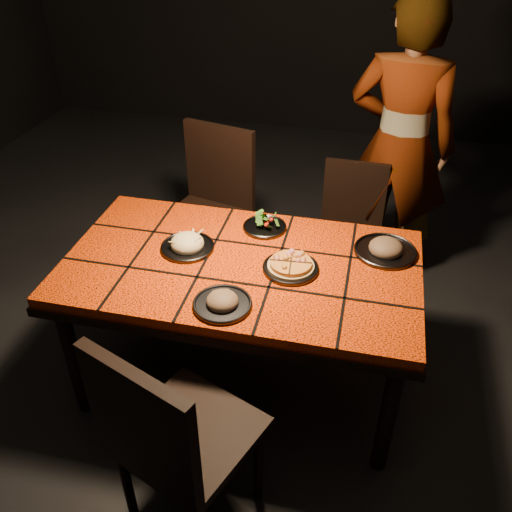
% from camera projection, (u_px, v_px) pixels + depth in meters
% --- Properties ---
extents(room_shell, '(6.04, 7.04, 3.08)m').
position_uv_depth(room_shell, '(238.00, 99.00, 2.01)').
color(room_shell, black).
rests_on(room_shell, ground).
extents(dining_table, '(1.62, 0.92, 0.75)m').
position_uv_depth(dining_table, '(241.00, 276.00, 2.49)').
color(dining_table, '#FE4108').
rests_on(dining_table, ground).
extents(chair_near, '(0.59, 0.59, 1.01)m').
position_uv_depth(chair_near, '(170.00, 437.00, 1.89)').
color(chair_near, black).
rests_on(chair_near, ground).
extents(chair_far_left, '(0.55, 0.55, 1.01)m').
position_uv_depth(chair_far_left, '(212.00, 200.00, 3.27)').
color(chair_far_left, black).
rests_on(chair_far_left, ground).
extents(chair_far_right, '(0.38, 0.38, 0.83)m').
position_uv_depth(chair_far_right, '(350.00, 222.00, 3.26)').
color(chair_far_right, black).
rests_on(chair_far_right, ground).
extents(diner, '(0.71, 0.53, 1.76)m').
position_uv_depth(diner, '(400.00, 146.00, 3.18)').
color(diner, brown).
rests_on(diner, ground).
extents(plate_pizza, '(0.25, 0.25, 0.04)m').
position_uv_depth(plate_pizza, '(291.00, 266.00, 2.39)').
color(plate_pizza, '#313136').
rests_on(plate_pizza, dining_table).
extents(plate_pasta, '(0.25, 0.25, 0.08)m').
position_uv_depth(plate_pasta, '(187.00, 245.00, 2.52)').
color(plate_pasta, '#313136').
rests_on(plate_pasta, dining_table).
extents(plate_salad, '(0.22, 0.22, 0.07)m').
position_uv_depth(plate_salad, '(265.00, 224.00, 2.66)').
color(plate_salad, '#313136').
rests_on(plate_salad, dining_table).
extents(plate_mushroom_a, '(0.24, 0.24, 0.08)m').
position_uv_depth(plate_mushroom_a, '(222.00, 302.00, 2.19)').
color(plate_mushroom_a, '#313136').
rests_on(plate_mushroom_a, dining_table).
extents(plate_mushroom_b, '(0.29, 0.29, 0.09)m').
position_uv_depth(plate_mushroom_b, '(386.00, 248.00, 2.49)').
color(plate_mushroom_b, '#313136').
rests_on(plate_mushroom_b, dining_table).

